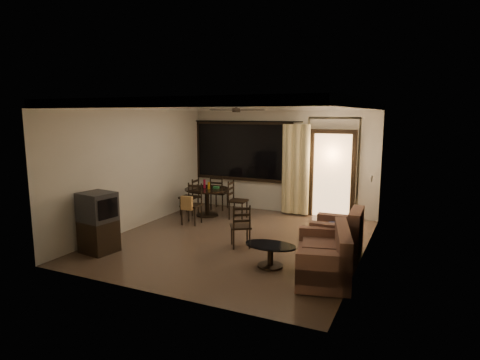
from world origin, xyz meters
The scene contains 12 objects.
ground centered at (0.00, 0.00, 0.00)m, with size 5.50×5.50×0.00m, color #7F6651.
room_shell centered at (0.59, 1.77, 1.83)m, with size 5.50×6.70×5.50m.
dining_table centered at (-1.55, 1.53, 0.56)m, with size 1.13×1.13×0.92m.
dining_chair_west centered at (-2.04, 1.48, 0.28)m, with size 0.45×0.45×0.95m.
dining_chair_east centered at (-0.72, 1.59, 0.28)m, with size 0.45×0.45×0.95m.
dining_chair_south centered at (-1.49, 0.68, 0.31)m, with size 0.45×0.50×0.95m.
dining_chair_north centered at (-1.61, 2.29, 0.28)m, with size 0.45×0.45×0.95m.
tv_cabinet centered at (-2.05, -1.72, 0.57)m, with size 0.67×0.61×1.14m.
sofa centered at (2.11, -1.13, 0.32)m, with size 1.13×1.64×0.80m.
armchair centered at (2.10, -0.01, 0.36)m, with size 0.89×0.89×0.86m.
coffee_table centered at (1.14, -1.07, 0.26)m, with size 0.89×0.54×0.39m.
side_chair centered at (0.26, -0.35, 0.26)m, with size 0.53×0.53×0.87m.
Camera 1 is at (3.40, -7.20, 2.57)m, focal length 30.00 mm.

